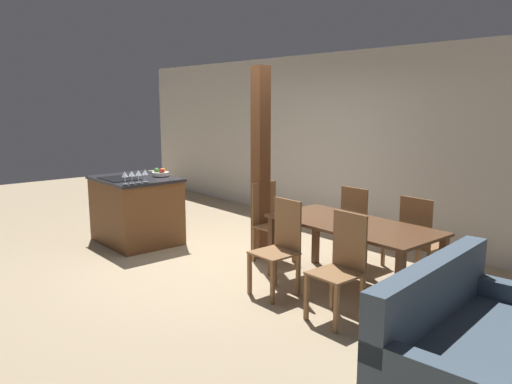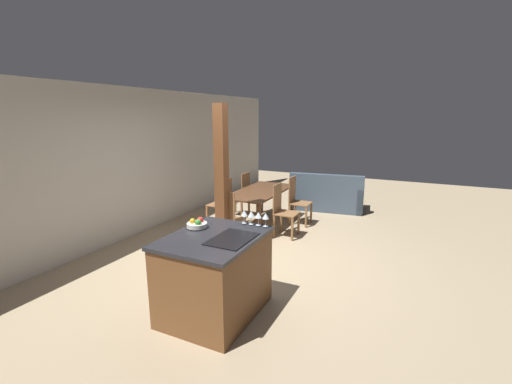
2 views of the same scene
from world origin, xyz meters
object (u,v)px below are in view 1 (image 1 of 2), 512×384
at_px(kitchen_island, 136,210).
at_px(wine_glass_near, 125,175).
at_px(fruit_bowl, 161,173).
at_px(dining_chair_near_right, 341,265).
at_px(wine_glass_far, 138,173).
at_px(dining_chair_far_left, 359,226).
at_px(dining_chair_far_right, 420,240).
at_px(timber_post, 261,164).
at_px(wine_glass_middle, 132,174).
at_px(couch, 469,354).
at_px(dining_table, 352,232).
at_px(wine_glass_end, 145,173).
at_px(dining_chair_head_end, 270,221).
at_px(dining_chair_near_left, 280,246).

distance_m(kitchen_island, wine_glass_near, 0.88).
distance_m(fruit_bowl, dining_chair_near_right, 3.41).
bearing_deg(wine_glass_far, dining_chair_far_left, 38.34).
height_order(dining_chair_far_right, timber_post, timber_post).
distance_m(wine_glass_middle, couch, 4.44).
relative_size(wine_glass_near, timber_post, 0.07).
bearing_deg(wine_glass_middle, dining_table, 24.44).
relative_size(kitchen_island, dining_chair_far_left, 1.21).
bearing_deg(wine_glass_end, timber_post, 41.31).
distance_m(wine_glass_middle, timber_post, 1.65).
height_order(wine_glass_middle, dining_chair_head_end, wine_glass_middle).
height_order(wine_glass_near, dining_chair_near_right, wine_glass_near).
relative_size(wine_glass_near, couch, 0.09).
height_order(fruit_bowl, dining_chair_far_right, fruit_bowl).
bearing_deg(wine_glass_middle, couch, 3.26).
bearing_deg(dining_chair_far_left, dining_chair_far_right, -180.00).
relative_size(dining_chair_near_left, dining_chair_near_right, 1.00).
bearing_deg(fruit_bowl, dining_chair_near_left, -1.85).
bearing_deg(fruit_bowl, dining_table, 10.76).
xyz_separation_m(dining_chair_near_right, dining_chair_far_left, (-0.81, 1.29, 0.00)).
relative_size(wine_glass_middle, dining_chair_far_left, 0.17).
height_order(dining_chair_near_right, dining_chair_far_right, same).
bearing_deg(dining_chair_far_right, dining_chair_near_right, 90.00).
height_order(fruit_bowl, wine_glass_middle, wine_glass_middle).
height_order(fruit_bowl, wine_glass_far, wine_glass_far).
distance_m(wine_glass_end, dining_chair_near_right, 3.08).
relative_size(wine_glass_far, dining_table, 0.09).
xyz_separation_m(dining_chair_head_end, timber_post, (-0.18, 0.00, 0.69)).
bearing_deg(dining_chair_near_left, wine_glass_end, -171.01).
relative_size(wine_glass_near, dining_chair_near_left, 0.17).
relative_size(wine_glass_far, dining_chair_near_right, 0.17).
relative_size(wine_glass_far, dining_chair_head_end, 0.17).
height_order(dining_chair_far_left, couch, dining_chair_far_left).
xyz_separation_m(wine_glass_near, dining_chair_near_right, (3.01, 0.63, -0.55)).
relative_size(dining_chair_near_left, dining_chair_far_left, 1.00).
bearing_deg(dining_chair_far_left, dining_chair_near_right, 122.18).
xyz_separation_m(wine_glass_near, dining_chair_head_end, (1.32, 1.28, -0.55)).
distance_m(dining_chair_far_left, dining_chair_far_right, 0.81).
relative_size(wine_glass_far, couch, 0.09).
bearing_deg(timber_post, dining_chair_far_right, 18.95).
height_order(wine_glass_middle, dining_chair_near_right, wine_glass_middle).
bearing_deg(wine_glass_near, dining_table, 26.14).
bearing_deg(couch, wine_glass_middle, 86.03).
bearing_deg(dining_chair_far_right, dining_table, 57.82).
height_order(dining_chair_far_right, couch, dining_chair_far_right).
xyz_separation_m(dining_chair_far_left, timber_post, (-1.06, -0.64, 0.69)).
bearing_deg(kitchen_island, dining_table, 15.87).
relative_size(fruit_bowl, dining_chair_near_left, 0.24).
bearing_deg(dining_chair_far_left, wine_glass_middle, 39.82).
bearing_deg(wine_glass_near, dining_chair_far_right, 32.59).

